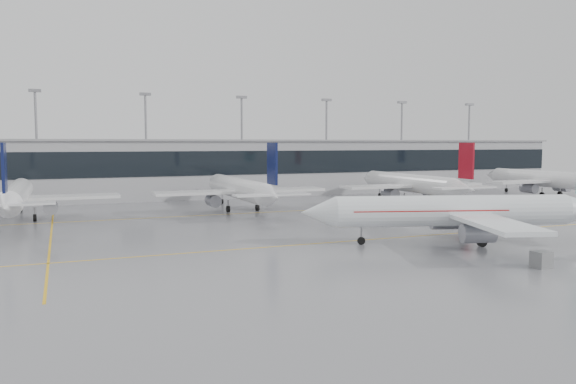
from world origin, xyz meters
name	(u,v)px	position (x,y,z in m)	size (l,w,h in m)	color
ground	(326,243)	(0.00, 0.00, 0.00)	(320.00, 320.00, 0.00)	gray
taxi_line_main	(326,243)	(0.00, 0.00, 0.01)	(120.00, 0.25, 0.01)	#EBAC12
taxi_line_north	(247,213)	(0.00, 30.00, 0.01)	(120.00, 0.25, 0.01)	#EBAC12
taxi_line_cross	(51,239)	(-30.00, 15.00, 0.01)	(0.25, 60.00, 0.01)	#EBAC12
terminal	(202,169)	(0.00, 62.00, 6.00)	(180.00, 15.00, 12.00)	#9F9FA3
terminal_glass	(211,163)	(0.00, 54.45, 7.50)	(180.00, 0.20, 5.00)	black
terminal_roof	(202,140)	(0.00, 62.00, 12.20)	(182.00, 16.00, 0.40)	gray
light_masts	(195,136)	(0.00, 68.00, 13.34)	(156.40, 1.00, 22.60)	gray
air_canada_jet	(463,211)	(14.67, -6.04, 3.73)	(36.49, 29.90, 11.75)	white
parked_jet_b	(15,197)	(-35.00, 33.69, 3.71)	(29.64, 36.96, 11.72)	white
parked_jet_c	(241,189)	(0.00, 33.69, 3.71)	(29.64, 36.96, 11.72)	white
parked_jet_d	(412,184)	(35.00, 33.69, 3.71)	(29.64, 36.96, 11.72)	white
parked_jet_e	(547,179)	(70.00, 33.69, 3.71)	(29.64, 36.96, 11.72)	white
gse_unit	(541,259)	(12.88, -19.40, 0.78)	(1.57, 1.45, 1.57)	gray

